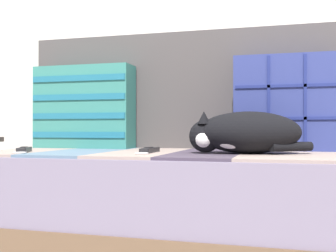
% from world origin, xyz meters
% --- Properties ---
extents(couch, '(1.88, 0.79, 0.43)m').
position_xyz_m(couch, '(0.00, 0.15, 0.21)').
color(couch, brown).
rests_on(couch, ground_plane).
extents(sofa_backrest, '(1.84, 0.14, 0.54)m').
position_xyz_m(sofa_backrest, '(0.00, 0.48, 0.70)').
color(sofa_backrest, '#474242').
rests_on(sofa_backrest, couch).
extents(throw_pillow_quilted, '(0.42, 0.14, 0.39)m').
position_xyz_m(throw_pillow_quilted, '(0.29, 0.33, 0.63)').
color(throw_pillow_quilted, navy).
rests_on(throw_pillow_quilted, couch).
extents(throw_pillow_striped, '(0.47, 0.14, 0.38)m').
position_xyz_m(throw_pillow_striped, '(-0.63, 0.33, 0.62)').
color(throw_pillow_striped, '#337A70').
rests_on(throw_pillow_striped, couch).
extents(sleeping_cat, '(0.44, 0.28, 0.15)m').
position_xyz_m(sleeping_cat, '(0.13, 0.07, 0.50)').
color(sleeping_cat, black).
rests_on(sleeping_cat, couch).
extents(game_remote_near, '(0.05, 0.20, 0.02)m').
position_xyz_m(game_remote_near, '(-0.21, 0.04, 0.44)').
color(game_remote_near, black).
rests_on(game_remote_near, couch).
extents(game_remote_far, '(0.12, 0.19, 0.02)m').
position_xyz_m(game_remote_far, '(-0.69, -0.06, 0.44)').
color(game_remote_far, black).
rests_on(game_remote_far, couch).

